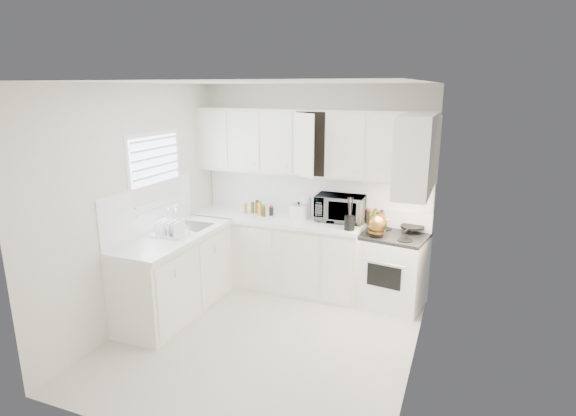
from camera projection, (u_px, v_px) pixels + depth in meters
The scene contains 37 objects.
floor at pixel (264, 339), 4.86m from camera, with size 3.20×3.20×0.00m, color beige.
ceiling at pixel (260, 82), 4.20m from camera, with size 3.20×3.20×0.00m, color white.
wall_back at pixel (314, 188), 5.97m from camera, with size 3.00×3.00×0.00m, color silver.
wall_front at pixel (162, 282), 3.09m from camera, with size 3.00×3.00×0.00m, color silver.
wall_left at pixel (137, 206), 5.06m from camera, with size 3.20×3.20×0.00m, color silver.
wall_right at pixel (420, 238), 4.00m from camera, with size 3.20×3.20×0.00m, color silver.
window_blinds at pixel (157, 178), 5.30m from camera, with size 0.06×0.96×1.06m, color white, non-canonical shape.
lower_cabinets_back at pixel (277, 254), 6.05m from camera, with size 2.22×0.60×0.90m, color silver, non-canonical shape.
lower_cabinets_left at pixel (176, 276), 5.35m from camera, with size 0.60×1.60×0.90m, color silver, non-canonical shape.
countertop_back at pixel (277, 219), 5.92m from camera, with size 2.24×0.64×0.05m, color white.
countertop_left at pixel (174, 237), 5.22m from camera, with size 0.64×1.62×0.05m, color white.
backsplash_back at pixel (313, 194), 5.98m from camera, with size 2.98×0.02×0.55m, color white.
backsplash_left at pixel (150, 208), 5.25m from camera, with size 0.02×1.60×0.55m, color white.
upper_cabinets_back at pixel (310, 175), 5.77m from camera, with size 3.00×0.33×0.80m, color silver, non-canonical shape.
upper_cabinets_right at pixel (413, 194), 4.74m from camera, with size 0.33×0.90×0.80m, color silver, non-canonical shape.
sink at pixel (190, 216), 5.50m from camera, with size 0.42×0.38×0.30m, color gray, non-canonical shape.
stove at pixel (393, 260), 5.49m from camera, with size 0.74×0.60×1.13m, color white, non-canonical shape.
tea_kettle at pixel (377, 222), 5.28m from camera, with size 0.28×0.24×0.26m, color olive, non-canonical shape.
frying_pan at pixel (412, 226), 5.47m from camera, with size 0.28×0.47×0.04m, color black, non-canonical shape.
microwave at pixel (341, 205), 5.71m from camera, with size 0.59×0.33×0.40m, color gray.
rice_cooker at pixel (299, 210), 5.81m from camera, with size 0.22×0.22×0.22m, color white, non-canonical shape.
paper_towel at pixel (307, 206), 5.89m from camera, with size 0.12×0.12×0.27m, color white.
utensil_crock at pixel (350, 213), 5.33m from camera, with size 0.13×0.13×0.40m, color black, non-canonical shape.
dish_rack at pixel (169, 227), 5.15m from camera, with size 0.37×0.28×0.20m, color white, non-canonical shape.
spice_left_0 at pixel (249, 206), 6.18m from camera, with size 0.06×0.06×0.13m, color olive.
spice_left_1 at pixel (251, 209), 6.07m from camera, with size 0.06×0.06×0.13m, color #417426.
spice_left_2 at pixel (259, 207), 6.13m from camera, with size 0.06×0.06×0.13m, color red.
spice_left_3 at pixel (261, 210), 6.02m from camera, with size 0.06×0.06×0.13m, color #A1BD2C.
spice_left_4 at pixel (269, 209), 6.07m from camera, with size 0.06×0.06×0.13m, color #593419.
spice_left_5 at pixel (272, 211), 5.96m from camera, with size 0.06×0.06×0.13m, color black.
sauce_right_0 at pixel (354, 214), 5.70m from camera, with size 0.06×0.06×0.19m, color red.
sauce_right_1 at pixel (358, 216), 5.63m from camera, with size 0.06×0.06×0.19m, color #A1BD2C.
sauce_right_2 at pixel (363, 215), 5.66m from camera, with size 0.06×0.06×0.19m, color #593419.
sauce_right_3 at pixel (367, 216), 5.59m from camera, with size 0.06×0.06×0.19m, color black.
sauce_right_4 at pixel (372, 216), 5.62m from camera, with size 0.06×0.06×0.19m, color olive.
sauce_right_5 at pixel (376, 217), 5.55m from camera, with size 0.06×0.06×0.19m, color #417426.
sauce_right_6 at pixel (381, 217), 5.58m from camera, with size 0.06×0.06×0.19m, color red.
Camera 1 is at (1.83, -3.95, 2.56)m, focal length 28.90 mm.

